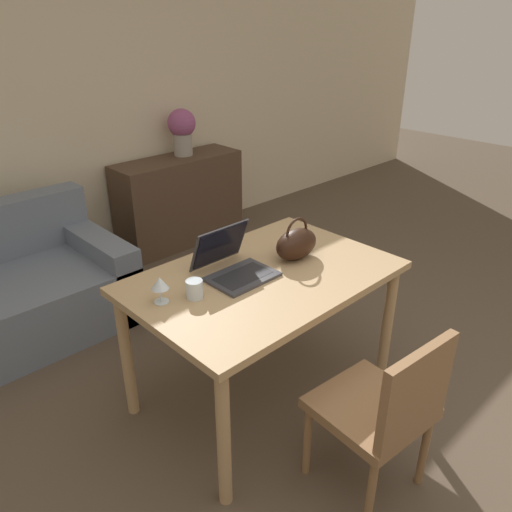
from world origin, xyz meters
The scene contains 10 objects.
ground_plane centered at (0.00, 0.00, 0.00)m, with size 14.00×14.00×0.00m, color brown.
wall_back centered at (0.00, 3.07, 1.35)m, with size 10.00×0.06×2.70m.
dining_table centered at (-0.07, 0.75, 0.69)m, with size 1.35×0.90×0.77m.
chair centered at (-0.15, -0.06, 0.48)m, with size 0.48×0.48×0.84m.
sideboard centered at (0.87, 2.81, 0.40)m, with size 1.20×0.40×0.81m.
laptop centered at (-0.18, 0.87, 0.84)m, with size 0.33×0.34×0.24m.
drinking_glass centered at (-0.47, 0.80, 0.82)m, with size 0.08×0.08×0.09m.
wine_glass centered at (-0.60, 0.88, 0.87)m, with size 0.08×0.08×0.13m.
handbag centered at (0.18, 0.76, 0.86)m, with size 0.27×0.16×0.23m.
flower_vase centered at (0.97, 2.84, 1.05)m, with size 0.25×0.25×0.41m.
Camera 1 is at (-1.65, -0.84, 1.97)m, focal length 35.00 mm.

